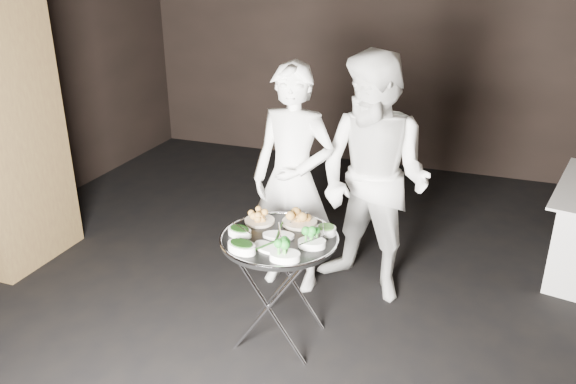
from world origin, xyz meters
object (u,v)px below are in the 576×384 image
(serving_tray, at_px, (279,239))
(waiter_right, at_px, (373,180))
(tray_stand, at_px, (280,285))
(waiter_left, at_px, (293,180))

(serving_tray, relative_size, waiter_right, 0.41)
(tray_stand, relative_size, waiter_right, 0.41)
(waiter_left, relative_size, waiter_right, 0.95)
(tray_stand, height_order, waiter_right, waiter_right)
(serving_tray, bearing_deg, tray_stand, 36.87)
(tray_stand, height_order, waiter_left, waiter_left)
(serving_tray, bearing_deg, waiter_left, 103.02)
(tray_stand, xyz_separation_m, serving_tray, (-0.00, -0.00, 0.32))
(tray_stand, distance_m, serving_tray, 0.32)
(waiter_right, bearing_deg, serving_tray, -97.62)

